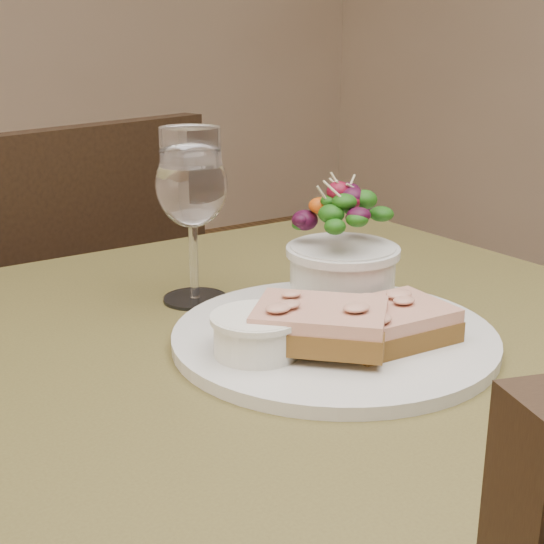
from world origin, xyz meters
TOP-DOWN VIEW (x-y plane):
  - cafe_table at (0.00, 0.00)m, footprint 0.80×0.80m
  - chair_far at (-0.02, 0.72)m, footprint 0.52×0.52m
  - dinner_plate at (0.02, -0.03)m, footprint 0.31×0.31m
  - sandwich_front at (0.05, -0.07)m, footprint 0.12×0.09m
  - sandwich_back at (-0.01, -0.05)m, footprint 0.14×0.14m
  - ramekin at (-0.06, -0.03)m, footprint 0.08×0.08m
  - salad_bowl at (0.08, 0.03)m, footprint 0.11×0.11m
  - garnish at (-0.03, 0.04)m, footprint 0.05×0.04m
  - wine_glass at (-0.03, 0.15)m, footprint 0.08×0.08m

SIDE VIEW (x-z plane):
  - chair_far at x=-0.02m, z-range -0.16..0.74m
  - cafe_table at x=0.00m, z-range 0.27..1.02m
  - dinner_plate at x=0.02m, z-range 0.75..0.76m
  - garnish at x=-0.03m, z-range 0.76..0.78m
  - sandwich_front at x=0.05m, z-range 0.76..0.79m
  - ramekin at x=-0.06m, z-range 0.76..0.80m
  - sandwich_back at x=-0.01m, z-range 0.77..0.80m
  - salad_bowl at x=0.08m, z-range 0.76..0.88m
  - wine_glass at x=-0.03m, z-range 0.79..0.96m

